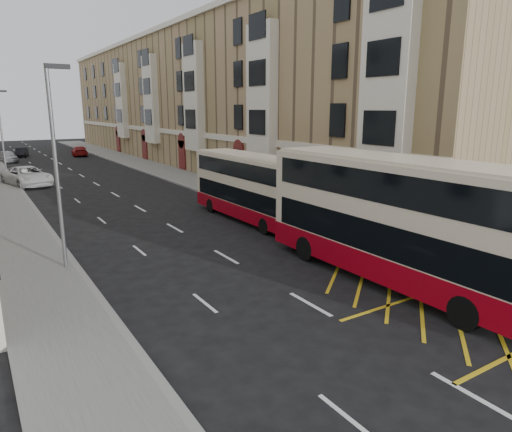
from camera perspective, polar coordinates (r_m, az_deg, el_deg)
ground at (r=13.41m, az=17.97°, el=-16.41°), size 200.00×200.00×0.00m
pavement_right at (r=41.53m, az=-7.24°, el=4.30°), size 4.00×120.00×0.15m
pavement_left at (r=37.82m, az=-29.02°, el=1.84°), size 3.00×120.00×0.15m
kerb_right at (r=40.74m, az=-9.79°, el=4.03°), size 0.25×120.00×0.15m
kerb_left at (r=37.92m, az=-26.77°, el=2.11°), size 0.25×120.00×0.15m
road_markings at (r=53.44m, az=-22.05°, el=5.35°), size 10.00×110.00×0.01m
terrace_right at (r=57.88m, az=-7.75°, el=14.20°), size 10.75×79.00×15.25m
guard_railing at (r=20.98m, az=17.22°, el=-2.92°), size 0.06×6.56×1.01m
street_lamp_near at (r=19.54m, az=-23.67°, el=6.71°), size 0.93×0.18×8.00m
street_lamp_far at (r=49.35m, az=-29.21°, el=9.48°), size 0.93×0.18×8.00m
double_decker_front at (r=17.79m, az=17.22°, el=-0.55°), size 2.80×11.96×4.76m
double_decker_rear at (r=26.84m, az=-0.77°, el=3.61°), size 2.29×9.78×3.90m
pedestrian_far at (r=20.52m, az=19.17°, el=-3.00°), size 1.08×0.75×1.71m
white_van at (r=44.04m, az=-26.69°, el=4.48°), size 4.09×6.40×1.64m
car_silver at (r=64.71m, az=-28.64°, el=6.57°), size 2.31×4.42×1.43m
car_dark at (r=71.05m, az=-27.23°, el=7.11°), size 2.13×4.05×1.27m
car_red at (r=69.08m, az=-21.21°, el=7.58°), size 2.46×4.88×1.36m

